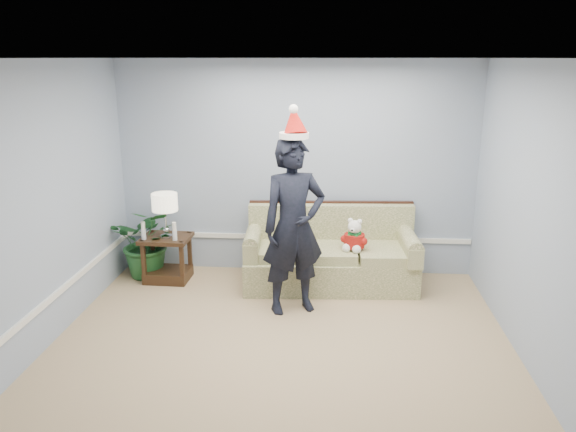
{
  "coord_description": "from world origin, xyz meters",
  "views": [
    {
      "loc": [
        0.47,
        -4.45,
        2.71
      ],
      "look_at": [
        -0.02,
        1.55,
        1.0
      ],
      "focal_mm": 35.0,
      "sensor_mm": 36.0,
      "label": 1
    }
  ],
  "objects_px": {
    "side_table": "(168,263)",
    "teddy_bear": "(354,239)",
    "sofa": "(330,257)",
    "houseplant": "(148,241)",
    "man": "(294,227)",
    "table_lamp": "(165,204)"
  },
  "relations": [
    {
      "from": "table_lamp",
      "to": "man",
      "type": "relative_size",
      "value": 0.29
    },
    {
      "from": "houseplant",
      "to": "teddy_bear",
      "type": "bearing_deg",
      "value": -5.46
    },
    {
      "from": "man",
      "to": "table_lamp",
      "type": "bearing_deg",
      "value": 133.04
    },
    {
      "from": "houseplant",
      "to": "man",
      "type": "bearing_deg",
      "value": -23.96
    },
    {
      "from": "side_table",
      "to": "man",
      "type": "relative_size",
      "value": 0.32
    },
    {
      "from": "sofa",
      "to": "houseplant",
      "type": "height_order",
      "value": "sofa"
    },
    {
      "from": "houseplant",
      "to": "side_table",
      "type": "bearing_deg",
      "value": -23.14
    },
    {
      "from": "sofa",
      "to": "man",
      "type": "relative_size",
      "value": 1.1
    },
    {
      "from": "table_lamp",
      "to": "houseplant",
      "type": "distance_m",
      "value": 0.63
    },
    {
      "from": "teddy_bear",
      "to": "table_lamp",
      "type": "bearing_deg",
      "value": -163.34
    },
    {
      "from": "side_table",
      "to": "teddy_bear",
      "type": "height_order",
      "value": "teddy_bear"
    },
    {
      "from": "sofa",
      "to": "teddy_bear",
      "type": "distance_m",
      "value": 0.46
    },
    {
      "from": "table_lamp",
      "to": "man",
      "type": "bearing_deg",
      "value": -23.35
    },
    {
      "from": "side_table",
      "to": "teddy_bear",
      "type": "bearing_deg",
      "value": -3.24
    },
    {
      "from": "man",
      "to": "teddy_bear",
      "type": "height_order",
      "value": "man"
    },
    {
      "from": "side_table",
      "to": "teddy_bear",
      "type": "xyz_separation_m",
      "value": [
        2.31,
        -0.13,
        0.42
      ]
    },
    {
      "from": "side_table",
      "to": "man",
      "type": "xyz_separation_m",
      "value": [
        1.64,
        -0.73,
        0.74
      ]
    },
    {
      "from": "man",
      "to": "sofa",
      "type": "bearing_deg",
      "value": 39.9
    },
    {
      "from": "sofa",
      "to": "side_table",
      "type": "bearing_deg",
      "value": 178.15
    },
    {
      "from": "table_lamp",
      "to": "teddy_bear",
      "type": "bearing_deg",
      "value": -2.42
    },
    {
      "from": "table_lamp",
      "to": "teddy_bear",
      "type": "xyz_separation_m",
      "value": [
        2.29,
        -0.1,
        -0.35
      ]
    },
    {
      "from": "table_lamp",
      "to": "side_table",
      "type": "bearing_deg",
      "value": 120.37
    }
  ]
}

